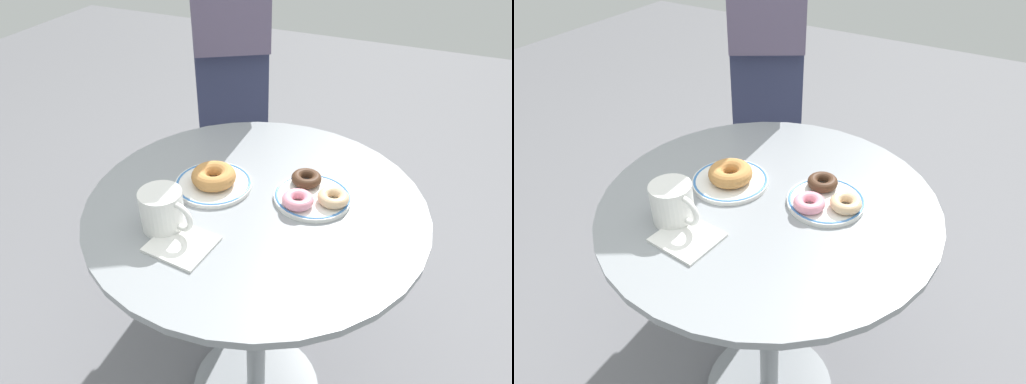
# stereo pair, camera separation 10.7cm
# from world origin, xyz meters

# --- Properties ---
(cafe_table) EXTENTS (0.76, 0.76, 0.75)m
(cafe_table) POSITION_xyz_m (0.00, 0.00, 0.52)
(cafe_table) COLOR gray
(cafe_table) RESTS_ON ground
(plate_left) EXTENTS (0.18, 0.18, 0.01)m
(plate_left) POSITION_xyz_m (-0.11, 0.01, 0.75)
(plate_left) COLOR white
(plate_left) RESTS_ON cafe_table
(plate_right) EXTENTS (0.17, 0.17, 0.01)m
(plate_right) POSITION_xyz_m (0.11, 0.06, 0.75)
(plate_right) COLOR white
(plate_right) RESTS_ON cafe_table
(donut_old_fashioned) EXTENTS (0.12, 0.12, 0.04)m
(donut_old_fashioned) POSITION_xyz_m (-0.11, 0.01, 0.78)
(donut_old_fashioned) COLOR #BC7F42
(donut_old_fashioned) RESTS_ON plate_left
(donut_glazed) EXTENTS (0.09, 0.09, 0.02)m
(donut_glazed) POSITION_xyz_m (0.16, 0.05, 0.77)
(donut_glazed) COLOR #E0B789
(donut_glazed) RESTS_ON plate_right
(donut_chocolate) EXTENTS (0.09, 0.09, 0.02)m
(donut_chocolate) POSITION_xyz_m (0.09, 0.10, 0.77)
(donut_chocolate) COLOR #422819
(donut_chocolate) RESTS_ON plate_right
(donut_pink_frosted) EXTENTS (0.10, 0.10, 0.02)m
(donut_pink_frosted) POSITION_xyz_m (0.09, 0.01, 0.77)
(donut_pink_frosted) COLOR pink
(donut_pink_frosted) RESTS_ON plate_right
(paper_napkin) EXTENTS (0.13, 0.12, 0.01)m
(paper_napkin) POSITION_xyz_m (-0.08, -0.19, 0.75)
(paper_napkin) COLOR white
(paper_napkin) RESTS_ON cafe_table
(coffee_mug) EXTENTS (0.13, 0.09, 0.09)m
(coffee_mug) POSITION_xyz_m (-0.14, -0.16, 0.79)
(coffee_mug) COLOR white
(coffee_mug) RESTS_ON cafe_table
(person_figure) EXTENTS (0.41, 0.47, 1.74)m
(person_figure) POSITION_xyz_m (-0.36, 0.59, 0.86)
(person_figure) COLOR #2D3351
(person_figure) RESTS_ON ground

